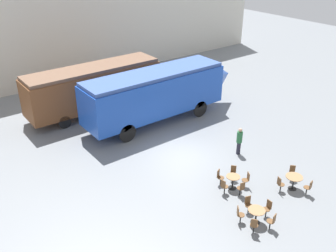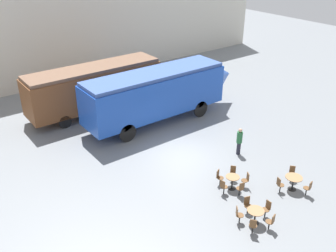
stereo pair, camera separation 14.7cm
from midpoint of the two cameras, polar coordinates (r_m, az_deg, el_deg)
ground_plane at (r=22.52m, az=1.85°, el=-4.38°), size 80.00×80.00×0.00m
backdrop_wall at (r=33.74m, az=-15.56°, el=13.75°), size 44.00×0.15×9.00m
passenger_coach_wooden at (r=27.77m, az=-11.36°, el=5.99°), size 9.94×2.59×3.43m
streamlined_locomotive at (r=25.99m, az=-0.70°, el=5.51°), size 12.17×2.72×3.67m
cafe_table_near at (r=19.71m, az=9.65°, el=-8.05°), size 0.72×0.72×0.73m
cafe_table_mid at (r=17.80m, az=13.08°, el=-12.79°), size 0.78×0.78×0.73m
cafe_table_far at (r=20.39m, az=18.43°, el=-7.69°), size 0.87×0.87×0.76m
cafe_chair_0 at (r=19.26m, az=10.89°, el=-9.22°), size 0.36×0.38×0.87m
cafe_chair_1 at (r=19.94m, az=11.68°, el=-7.90°), size 0.40×0.39×0.87m
cafe_chair_2 at (r=20.33m, az=9.71°, el=-6.94°), size 0.40×0.40×0.87m
cafe_chair_3 at (r=19.91m, az=7.65°, el=-7.58°), size 0.38×0.40×0.87m
cafe_chair_4 at (r=19.24m, az=8.30°, el=-9.02°), size 0.37×0.36×0.87m
cafe_chair_5 at (r=18.30m, az=14.73°, el=-11.91°), size 0.36×0.36×0.87m
cafe_chair_6 at (r=18.33m, az=11.90°, el=-11.47°), size 0.37×0.39×0.87m
cafe_chair_7 at (r=17.69m, az=10.59°, el=-12.98°), size 0.40×0.40×0.87m
cafe_chair_8 at (r=17.25m, az=12.74°, el=-14.47°), size 0.40×0.40×0.87m
cafe_chair_9 at (r=17.64m, az=15.36°, el=-13.73°), size 0.37×0.39×0.87m
cafe_chair_10 at (r=20.01m, az=16.50°, el=-8.41°), size 0.39×0.37×0.87m
cafe_chair_11 at (r=20.22m, az=20.47°, el=-8.69°), size 0.36×0.38×0.87m
cafe_chair_12 at (r=21.10m, az=18.21°, el=-6.67°), size 0.41×0.40×0.87m
visitor_person at (r=22.52m, az=10.63°, el=-2.12°), size 0.34×0.34×1.72m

